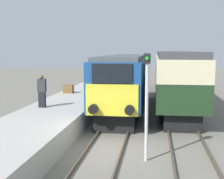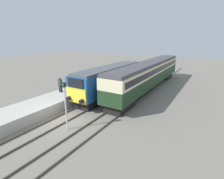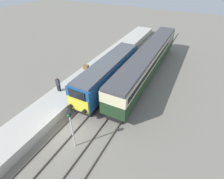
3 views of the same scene
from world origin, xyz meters
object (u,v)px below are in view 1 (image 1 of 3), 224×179
object	(u,v)px
signal_post	(147,98)
luggage_crate	(68,89)
person_on_platform	(42,91)
locomotive	(125,80)
passenger_carriage	(173,71)

from	to	relation	value
signal_post	luggage_crate	xyz separation A→B (m)	(-5.95, 10.64, -1.06)
person_on_platform	luggage_crate	bearing A→B (deg)	91.71
locomotive	luggage_crate	world-z (taller)	locomotive
locomotive	luggage_crate	size ratio (longest dim) A/B	18.97
passenger_carriage	signal_post	distance (m)	14.70
person_on_platform	luggage_crate	xyz separation A→B (m)	(-0.17, 5.81, -0.59)
locomotive	passenger_carriage	world-z (taller)	passenger_carriage
person_on_platform	signal_post	size ratio (longest dim) A/B	0.45
locomotive	passenger_carriage	bearing A→B (deg)	56.38
passenger_carriage	signal_post	size ratio (longest dim) A/B	5.47
locomotive	signal_post	distance (m)	9.64
signal_post	luggage_crate	world-z (taller)	signal_post
locomotive	person_on_platform	bearing A→B (deg)	-131.23
person_on_platform	luggage_crate	size ratio (longest dim) A/B	2.55
passenger_carriage	signal_post	bearing A→B (deg)	-96.64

